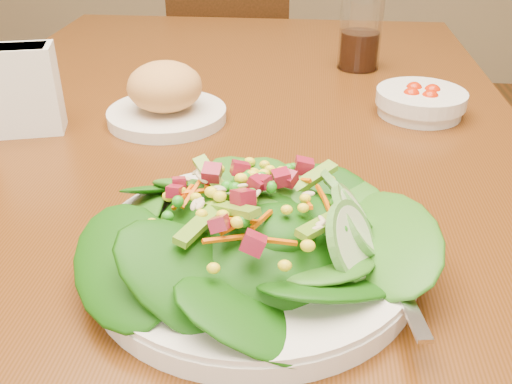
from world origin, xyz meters
TOP-DOWN VIEW (x-y plane):
  - dining_table at (0.00, 0.00)m, footprint 0.90×1.40m
  - chair_far at (-0.14, 1.11)m, footprint 0.43×0.44m
  - salad_plate at (0.09, -0.30)m, footprint 0.31×0.31m
  - bread_plate at (-0.08, 0.04)m, footprint 0.18×0.18m
  - tomato_bowl at (0.30, 0.10)m, footprint 0.13×0.13m
  - drinking_glass at (0.22, 0.32)m, footprint 0.08×0.08m
  - napkin_holder at (-0.26, -0.02)m, footprint 0.11×0.08m

SIDE VIEW (x-z plane):
  - chair_far at x=-0.14m, z-range 0.02..0.86m
  - dining_table at x=0.00m, z-range 0.27..1.02m
  - tomato_bowl at x=0.30m, z-range 0.75..0.79m
  - salad_plate at x=0.09m, z-range 0.74..0.83m
  - bread_plate at x=-0.08m, z-range 0.74..0.83m
  - drinking_glass at x=0.22m, z-range 0.74..0.88m
  - napkin_holder at x=-0.26m, z-range 0.75..0.88m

